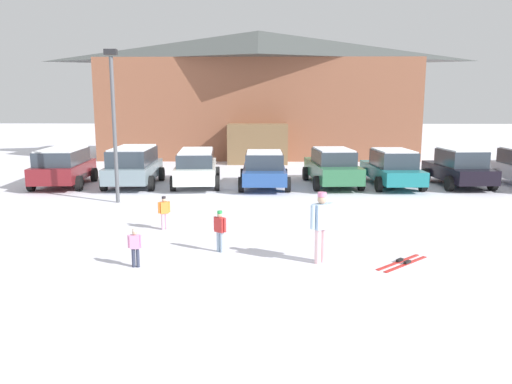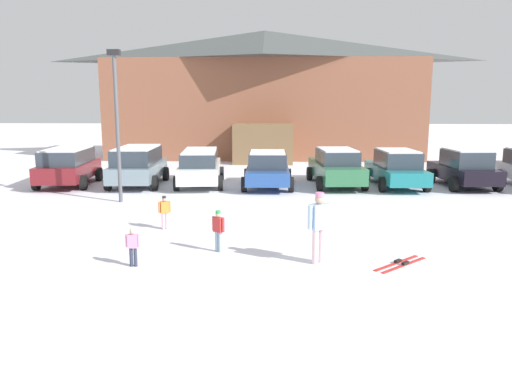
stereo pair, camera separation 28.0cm
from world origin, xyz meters
name	(u,v)px [view 1 (the left image)]	position (x,y,z in m)	size (l,w,h in m)	color
ground	(298,310)	(0.00, 0.00, 0.00)	(160.00, 160.00, 0.00)	white
ski_lodge	(258,94)	(-1.22, 26.28, 4.26)	(21.09, 9.27, 8.43)	brown
parked_maroon_van	(63,166)	(-9.63, 13.31, 0.91)	(2.49, 4.28, 1.68)	maroon
parked_grey_wagon	(134,165)	(-6.53, 13.48, 0.93)	(2.37, 4.52, 1.74)	gray
parked_white_suv	(196,166)	(-3.75, 13.65, 0.87)	(2.39, 4.93, 1.59)	white
parked_blue_hatchback	(264,169)	(-0.71, 13.22, 0.81)	(2.23, 4.27, 1.59)	#274E95
parked_green_coupe	(332,167)	(2.34, 13.81, 0.84)	(2.42, 4.93, 1.67)	#2E6B45
parked_teal_hatchback	(392,168)	(4.95, 13.61, 0.83)	(2.26, 4.74, 1.65)	#1C787E
parked_black_sedan	(459,168)	(7.91, 13.64, 0.84)	(2.35, 4.15, 1.69)	black
skier_child_in_pink_snowsuit	(135,246)	(-3.53, 2.30, 0.50)	(0.33, 0.14, 0.89)	#30354B
skier_adult_in_blue_parka	(321,223)	(0.69, 2.71, 0.94)	(0.54, 0.42, 1.67)	beige
skier_child_in_red_jacket	(220,229)	(-1.73, 3.51, 0.59)	(0.33, 0.27, 1.05)	#96AFC6
skier_child_in_orange_jacket	(164,211)	(-3.57, 5.69, 0.56)	(0.33, 0.24, 0.99)	#E7A9C5
pair_of_skis	(402,263)	(2.59, 2.71, 0.02)	(1.42, 1.36, 0.08)	red
lamp_post	(114,118)	(-6.14, 9.68, 3.12)	(0.44, 0.24, 5.54)	#515459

